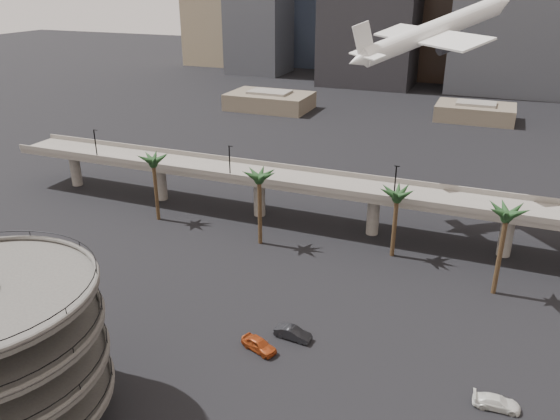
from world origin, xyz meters
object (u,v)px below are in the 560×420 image
at_px(overpass, 315,187).
at_px(car_b, 293,333).
at_px(airborne_jet, 431,32).
at_px(car_c, 497,402).
at_px(car_a, 259,344).

height_order(overpass, car_b, overpass).
distance_m(airborne_jet, car_c, 63.88).
xyz_separation_m(airborne_jet, car_c, (17.37, -52.08, -32.66)).
bearing_deg(car_c, airborne_jet, 14.00).
xyz_separation_m(airborne_jet, car_a, (-10.08, -52.62, -32.54)).
height_order(airborne_jet, car_c, airborne_jet).
height_order(overpass, car_a, overpass).
relative_size(car_b, car_c, 0.98).
bearing_deg(overpass, airborne_jet, 42.94).
height_order(car_b, car_c, car_b).
xyz_separation_m(overpass, car_c, (33.21, -37.34, -6.63)).
distance_m(overpass, car_a, 38.87).
height_order(overpass, car_c, overpass).
distance_m(car_a, car_c, 27.46).
bearing_deg(car_c, overpass, 37.20).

